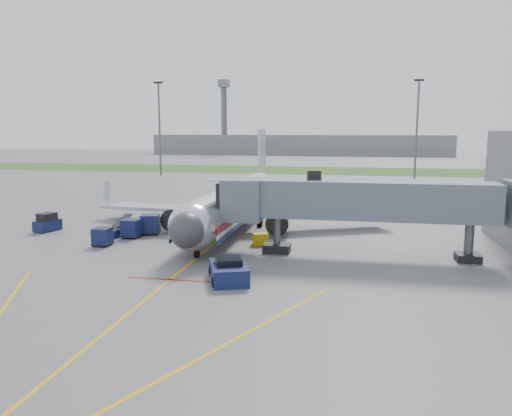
% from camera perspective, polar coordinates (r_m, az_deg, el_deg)
% --- Properties ---
extents(ground, '(400.00, 400.00, 0.00)m').
position_cam_1_polar(ground, '(38.42, -7.68, -6.39)').
color(ground, '#565659').
rests_on(ground, ground).
extents(grass_strip, '(300.00, 25.00, 0.01)m').
position_cam_1_polar(grass_strip, '(126.05, 5.48, 4.32)').
color(grass_strip, '#2D4C1E').
rests_on(grass_strip, ground).
extents(apron_markings, '(21.52, 50.00, 0.01)m').
position_cam_1_polar(apron_markings, '(31.80, -11.99, -9.78)').
color(apron_markings, gold).
rests_on(apron_markings, ground).
extents(airliner, '(32.10, 35.67, 10.25)m').
position_cam_1_polar(airliner, '(52.26, -2.42, 0.73)').
color(airliner, silver).
rests_on(airliner, ground).
extents(jet_bridge, '(25.30, 4.00, 6.90)m').
position_cam_1_polar(jet_bridge, '(40.48, 12.08, 0.74)').
color(jet_bridge, slate).
rests_on(jet_bridge, ground).
extents(light_mast_left, '(2.00, 0.44, 20.40)m').
position_cam_1_polar(light_mast_left, '(113.15, -10.97, 9.13)').
color(light_mast_left, '#595B60').
rests_on(light_mast_left, ground).
extents(light_mast_right, '(2.00, 0.44, 20.40)m').
position_cam_1_polar(light_mast_right, '(110.84, 17.92, 8.87)').
color(light_mast_right, '#595B60').
rests_on(light_mast_right, ground).
extents(distant_terminal, '(120.00, 14.00, 8.00)m').
position_cam_1_polar(distant_terminal, '(206.34, 4.87, 7.23)').
color(distant_terminal, slate).
rests_on(distant_terminal, ground).
extents(control_tower, '(4.00, 4.00, 30.00)m').
position_cam_1_polar(control_tower, '(206.84, -3.68, 10.94)').
color(control_tower, '#595B60').
rests_on(control_tower, ground).
extents(pushback_tug, '(3.55, 4.43, 1.60)m').
position_cam_1_polar(pushback_tug, '(33.91, -3.14, -7.23)').
color(pushback_tug, '#0D203B').
rests_on(pushback_tug, ground).
extents(baggage_tug, '(1.94, 2.87, 1.84)m').
position_cam_1_polar(baggage_tug, '(54.39, -22.74, -1.60)').
color(baggage_tug, '#0D203B').
rests_on(baggage_tug, ground).
extents(baggage_cart_a, '(1.50, 1.50, 1.60)m').
position_cam_1_polar(baggage_cart_a, '(45.83, -17.15, -3.16)').
color(baggage_cart_a, '#0D203B').
rests_on(baggage_cart_a, ground).
extents(baggage_cart_b, '(1.69, 1.69, 1.75)m').
position_cam_1_polar(baggage_cart_b, '(48.51, -14.05, -2.27)').
color(baggage_cart_b, '#0D203B').
rests_on(baggage_cart_b, ground).
extents(baggage_cart_c, '(2.15, 2.15, 1.92)m').
position_cam_1_polar(baggage_cart_c, '(49.73, -11.99, -1.83)').
color(baggage_cart_c, '#0D203B').
rests_on(baggage_cart_c, ground).
extents(belt_loader, '(1.50, 3.82, 1.83)m').
position_cam_1_polar(belt_loader, '(49.79, -15.50, -2.56)').
color(belt_loader, '#0D203B').
rests_on(belt_loader, ground).
extents(ground_power_cart, '(1.54, 1.29, 1.05)m').
position_cam_1_polar(ground_power_cart, '(44.22, 0.49, -3.58)').
color(ground_power_cart, yellow).
rests_on(ground_power_cart, ground).
extents(ramp_worker, '(0.69, 0.74, 1.70)m').
position_cam_1_polar(ramp_worker, '(46.43, -16.63, -2.94)').
color(ramp_worker, '#A4CE18').
rests_on(ramp_worker, ground).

